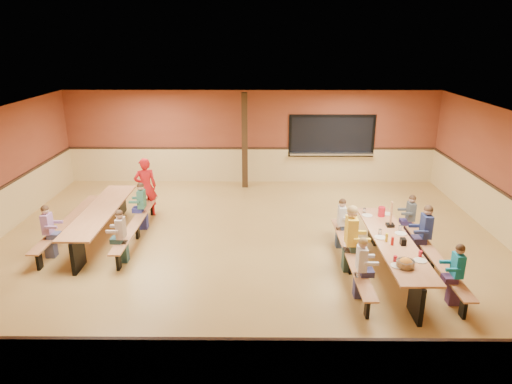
{
  "coord_description": "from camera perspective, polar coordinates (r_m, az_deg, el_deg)",
  "views": [
    {
      "loc": [
        0.26,
        -9.58,
        4.6
      ],
      "look_at": [
        0.18,
        0.5,
        1.15
      ],
      "focal_mm": 32.0,
      "sensor_mm": 36.0,
      "label": 1
    }
  ],
  "objects": [
    {
      "name": "cafeteria_table_main",
      "position": [
        9.66,
        16.66,
        -6.91
      ],
      "size": [
        1.91,
        3.7,
        0.74
      ],
      "color": "#B77448",
      "rests_on": "ground"
    },
    {
      "name": "cafeteria_table_second",
      "position": [
        11.43,
        -18.74,
        -3.05
      ],
      "size": [
        1.91,
        3.7,
        0.74
      ],
      "color": "#B77448",
      "rests_on": "ground"
    },
    {
      "name": "condiment_ketchup",
      "position": [
        9.31,
        16.69,
        -5.89
      ],
      "size": [
        0.06,
        0.06,
        0.17
      ],
      "primitive_type": "cylinder",
      "color": "#B2140F",
      "rests_on": "cafeteria_table_main"
    },
    {
      "name": "table_paddle",
      "position": [
        10.16,
        16.47,
        -3.44
      ],
      "size": [
        0.16,
        0.16,
        0.56
      ],
      "color": "black",
      "rests_on": "cafeteria_table_main"
    },
    {
      "name": "seated_child_grey_left",
      "position": [
        10.54,
        10.6,
        -3.9
      ],
      "size": [
        0.34,
        0.28,
        1.15
      ],
      "primitive_type": null,
      "color": "silver",
      "rests_on": "ground"
    },
    {
      "name": "seated_adult_yellow",
      "position": [
        9.51,
        11.75,
        -5.79
      ],
      "size": [
        0.46,
        0.37,
        1.39
      ],
      "primitive_type": null,
      "color": "yellow",
      "rests_on": "ground"
    },
    {
      "name": "room_envelope",
      "position": [
        10.35,
        -1.04,
        -3.3
      ],
      "size": [
        12.04,
        10.04,
        3.02
      ],
      "color": "brown",
      "rests_on": "ground"
    },
    {
      "name": "seated_child_teal_right",
      "position": [
        8.98,
        23.75,
        -9.47
      ],
      "size": [
        0.34,
        0.28,
        1.16
      ],
      "primitive_type": null,
      "color": "teal",
      "rests_on": "ground"
    },
    {
      "name": "standing_woman",
      "position": [
        12.47,
        -13.63,
        0.59
      ],
      "size": [
        0.68,
        0.56,
        1.6
      ],
      "primitive_type": "imported",
      "rotation": [
        0.0,
        0.0,
        3.5
      ],
      "color": "red",
      "rests_on": "ground"
    },
    {
      "name": "seated_child_navy_right",
      "position": [
        10.31,
        20.39,
        -4.99
      ],
      "size": [
        0.4,
        0.33,
        1.27
      ],
      "primitive_type": null,
      "color": "navy",
      "rests_on": "ground"
    },
    {
      "name": "chip_bowl",
      "position": [
        8.54,
        18.19,
        -8.44
      ],
      "size": [
        0.32,
        0.32,
        0.15
      ],
      "primitive_type": null,
      "color": "orange",
      "rests_on": "cafeteria_table_main"
    },
    {
      "name": "seated_child_white_left",
      "position": [
        8.65,
        12.98,
        -9.27
      ],
      "size": [
        0.35,
        0.29,
        1.17
      ],
      "primitive_type": null,
      "color": "white",
      "rests_on": "ground"
    },
    {
      "name": "structural_post",
      "position": [
        14.33,
        -1.42,
        6.39
      ],
      "size": [
        0.18,
        0.18,
        3.0
      ],
      "primitive_type": "cube",
      "color": "black",
      "rests_on": "ground"
    },
    {
      "name": "place_settings",
      "position": [
        9.55,
        16.81,
        -5.46
      ],
      "size": [
        0.65,
        3.3,
        0.11
      ],
      "primitive_type": null,
      "color": "beige",
      "rests_on": "cafeteria_table_main"
    },
    {
      "name": "seated_child_green_sec",
      "position": [
        11.69,
        -14.05,
        -1.75
      ],
      "size": [
        0.36,
        0.29,
        1.19
      ],
      "primitive_type": null,
      "color": "#346E57",
      "rests_on": "ground"
    },
    {
      "name": "kitchen_pass_through",
      "position": [
        15.06,
        9.43,
        6.7
      ],
      "size": [
        2.78,
        0.28,
        1.38
      ],
      "color": "black",
      "rests_on": "ground"
    },
    {
      "name": "seated_child_tan_sec",
      "position": [
        10.11,
        -16.46,
        -5.37
      ],
      "size": [
        0.35,
        0.28,
        1.16
      ],
      "primitive_type": null,
      "color": "tan",
      "rests_on": "ground"
    },
    {
      "name": "seated_child_purple_sec",
      "position": [
        10.88,
        -24.52,
        -4.55
      ],
      "size": [
        0.35,
        0.29,
        1.18
      ],
      "primitive_type": null,
      "color": "#9C6BA0",
      "rests_on": "ground"
    },
    {
      "name": "seated_child_char_right",
      "position": [
        11.21,
        18.7,
        -3.23
      ],
      "size": [
        0.34,
        0.28,
        1.15
      ],
      "primitive_type": null,
      "color": "#43494C",
      "rests_on": "ground"
    },
    {
      "name": "napkin_dispenser",
      "position": [
        9.39,
        17.91,
        -5.92
      ],
      "size": [
        0.1,
        0.14,
        0.13
      ],
      "primitive_type": "cube",
      "color": "black",
      "rests_on": "cafeteria_table_main"
    },
    {
      "name": "punch_pitcher",
      "position": [
        10.68,
        15.43,
        -2.39
      ],
      "size": [
        0.16,
        0.16,
        0.22
      ],
      "primitive_type": "cylinder",
      "color": "red",
      "rests_on": "cafeteria_table_main"
    },
    {
      "name": "condiment_mustard",
      "position": [
        9.43,
        16.01,
        -5.49
      ],
      "size": [
        0.06,
        0.06,
        0.17
      ],
      "primitive_type": "cylinder",
      "color": "yellow",
      "rests_on": "cafeteria_table_main"
    },
    {
      "name": "ground",
      "position": [
        10.63,
        -1.02,
        -6.75
      ],
      "size": [
        12.0,
        12.0,
        0.0
      ],
      "primitive_type": "plane",
      "color": "#A37B3E",
      "rests_on": "ground"
    }
  ]
}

